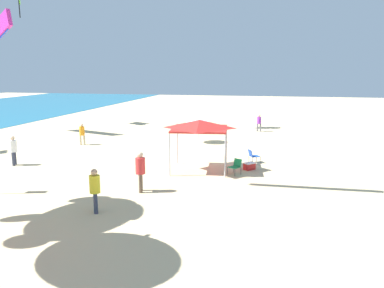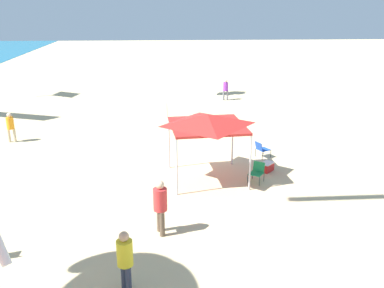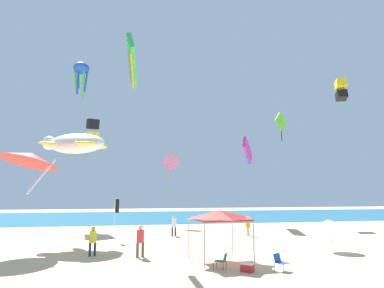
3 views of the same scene
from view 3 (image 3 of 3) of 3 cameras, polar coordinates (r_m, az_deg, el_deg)
name	(u,v)px [view 3 (image 3 of 3)]	position (r m, az deg, el deg)	size (l,w,h in m)	color
ground	(261,257)	(21.59, 12.03, -18.77)	(120.00, 120.00, 0.10)	#D6BC8C
ocean_strip	(180,216)	(54.59, -2.08, -12.49)	(120.00, 27.25, 0.02)	teal
canopy_tent	(219,215)	(19.48, 4.82, -12.32)	(3.23, 3.29, 2.85)	#B7B7BC
beach_umbrella	(329,222)	(24.50, 22.80, -12.56)	(1.84, 1.84, 2.15)	silver
folding_chair_near_cooler	(222,260)	(17.64, 5.26, -19.57)	(0.80, 0.77, 0.82)	black
folding_chair_right_of_tent	(280,261)	(17.90, 15.16, -19.16)	(0.75, 0.79, 0.82)	black
cooler_box	(247,268)	(17.40, 9.67, -20.56)	(0.73, 0.72, 0.40)	red
banner_flag	(115,215)	(27.75, -13.26, -11.99)	(0.36, 0.06, 3.42)	silver
person_watching_sky	(93,239)	(21.82, -16.97, -15.58)	(0.44, 0.42, 1.77)	#33384C
person_by_tent	(140,238)	(20.85, -9.03, -15.99)	(0.49, 0.45, 1.89)	brown
person_kite_handler	(248,225)	(30.79, 9.78, -13.79)	(0.38, 0.43, 1.62)	#C6B28C
person_far_stroller	(174,224)	(30.07, -3.19, -13.87)	(0.45, 0.42, 1.76)	#33384C
kite_parafoil_magenta	(248,151)	(40.67, 9.70, -1.28)	(2.79, 4.51, 3.00)	#E02D9E
kite_box_yellow	(341,90)	(33.95, 24.66, 8.62)	(1.18, 1.29, 2.08)	yellow
kite_diamond_pink	(171,163)	(39.97, -3.75, -3.36)	(2.43, 0.53, 3.53)	pink
kite_turtle_white	(76,144)	(28.95, -19.72, 0.06)	(5.91, 5.72, 2.30)	white
kite_delta_red	(30,158)	(25.47, -26.45, -2.20)	(5.60, 5.60, 3.37)	red
kite_octopus_blue	(81,70)	(51.20, -18.83, 12.18)	(2.27, 2.27, 5.03)	blue
kite_parafoil_green	(132,63)	(25.91, -10.46, 13.79)	(0.89, 4.83, 2.91)	green
kite_box_black	(93,131)	(40.59, -17.02, 2.26)	(1.66, 1.73, 2.84)	black
kite_diamond_lime	(281,123)	(44.98, 15.34, 3.60)	(2.45, 1.48, 4.02)	#66D82D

